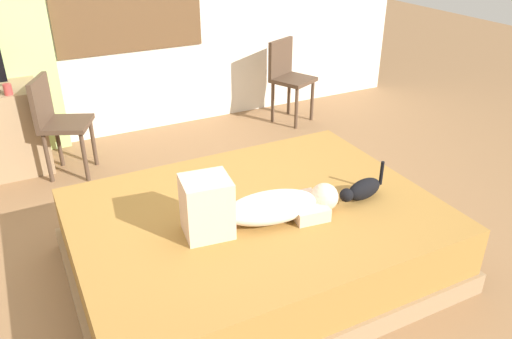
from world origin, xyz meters
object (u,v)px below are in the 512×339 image
Objects in this scene: cat at (362,190)px; chair_spare at (288,74)px; cup at (8,89)px; chair_by_desk at (57,119)px; bed at (256,239)px; person_lying at (255,206)px.

chair_spare is at bearing 70.49° from cat.
chair_by_desk is at bearing -16.09° from cup.
chair_by_desk is at bearing -174.70° from chair_spare.
bed is at bearing 162.82° from cat.
cup is 2.68m from chair_spare.
cat is 2.88m from cup.
cat is at bearing -109.51° from chair_spare.
chair_by_desk is (0.31, -0.09, -0.28)m from cup.
chair_by_desk is at bearing 114.71° from bed.
bed is at bearing -59.28° from cup.
chair_spare reaches higher than cup.
cup reaches higher than cat.
bed is 2.35× the size of person_lying.
chair_by_desk and chair_spare have the same top height.
chair_spare is (1.54, 2.28, -0.06)m from person_lying.
bed is 2.58× the size of chair_by_desk.
person_lying reaches higher than cat.
cat is (0.71, -0.06, -0.05)m from person_lying.
cup is (-1.12, 2.15, 0.22)m from person_lying.
cat reaches higher than bed.
cup is at bearing 163.91° from chair_by_desk.
cup is at bearing -177.24° from chair_spare.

